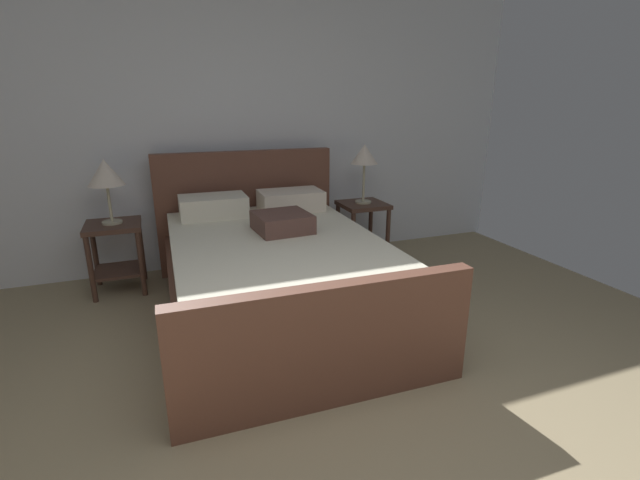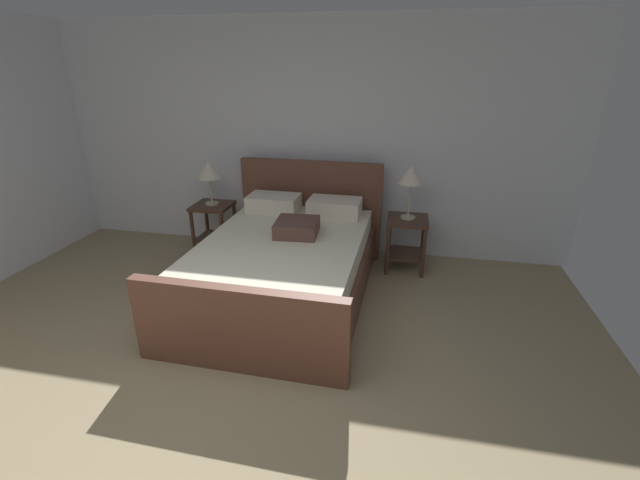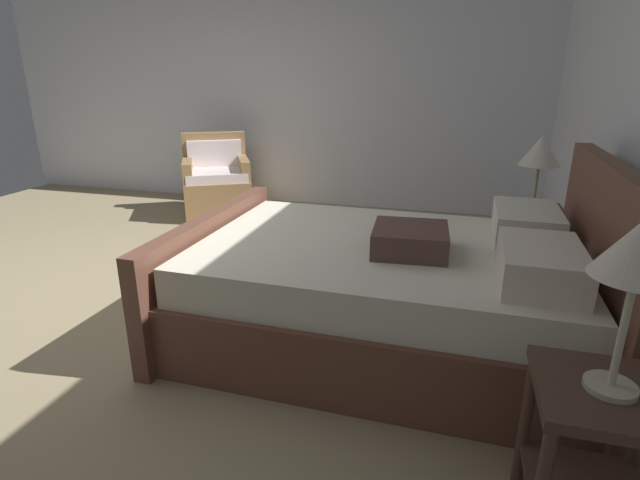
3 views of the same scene
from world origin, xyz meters
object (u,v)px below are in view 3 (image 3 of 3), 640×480
Objects in this scene: bed at (391,288)px; nightstand_left at (529,233)px; armchair at (217,184)px; table_lamp_right at (640,255)px; nightstand_right at (598,439)px; table_lamp_left at (541,153)px.

nightstand_left is (-1.15, 0.88, 0.06)m from bed.
nightstand_left is 0.61× the size of armchair.
table_lamp_right is 2.39m from nightstand_left.
table_lamp_right reaches higher than armchair.
nightstand_right is 1.13× the size of table_lamp_left.
bed is 2.40× the size of armchair.
table_lamp_right is at bearing 36.30° from bed.
armchair is at bearing -137.61° from nightstand_right.
table_lamp_right is 0.96× the size of nightstand_left.
bed is at bearing -37.49° from table_lamp_left.
bed is 1.42m from nightstand_right.
armchair is (-2.32, -2.32, 0.00)m from bed.
armchair is (-1.17, -3.21, -0.06)m from nightstand_left.
table_lamp_right is at bearing -1.00° from nightstand_left.
armchair is at bearing -134.98° from bed.
bed is 4.45× the size of table_lamp_left.
table_lamp_left is at bearing 116.57° from nightstand_left.
table_lamp_left is at bearing 179.00° from nightstand_right.
nightstand_left is at bearing -63.43° from table_lamp_left.
nightstand_right is at bearing 42.39° from armchair.
table_lamp_left is (-1.15, 0.88, 0.67)m from bed.
armchair is at bearing -110.10° from nightstand_left.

